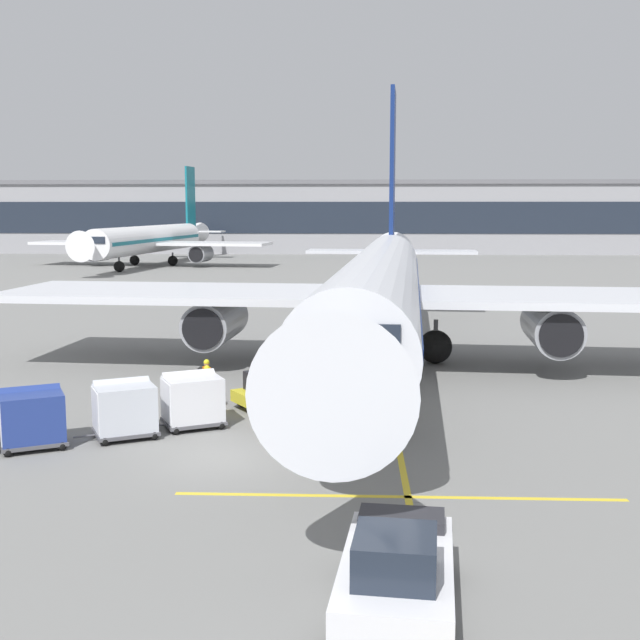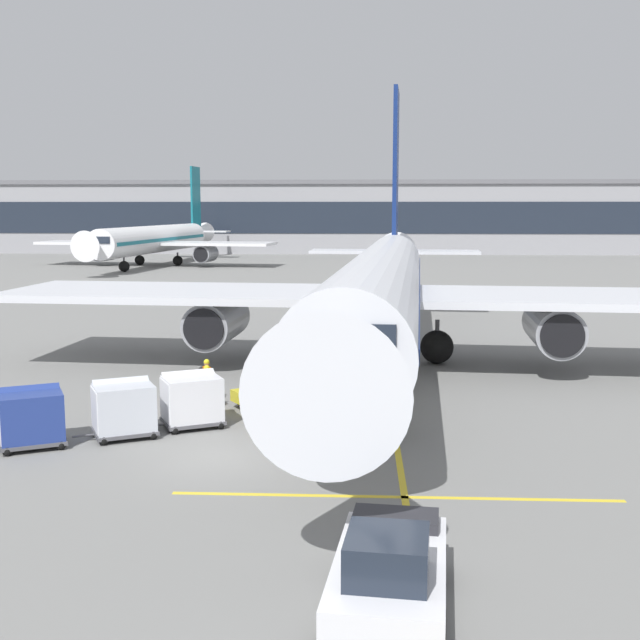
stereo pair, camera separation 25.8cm
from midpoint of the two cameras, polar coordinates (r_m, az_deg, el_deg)
name	(u,v)px [view 2 (the right image)]	position (r m, az deg, el deg)	size (l,w,h in m)	color
ground_plane	(220,458)	(24.83, -6.93, -9.81)	(600.00, 600.00, 0.00)	slate
parked_airplane	(382,286)	(37.97, 4.67, 2.43)	(36.97, 46.38, 15.77)	silver
belt_loader	(284,383)	(30.68, -2.35, -4.53)	(4.97, 3.96, 3.30)	gold
baggage_cart_lead	(192,399)	(28.07, -8.98, -5.62)	(2.79, 2.32, 1.91)	#515156
baggage_cart_second	(124,408)	(27.29, -13.71, -6.16)	(2.79, 2.32, 1.91)	#515156
baggage_cart_third	(31,416)	(27.03, -19.84, -6.55)	(2.79, 2.32, 1.91)	#515156
pushback_tug	(389,571)	(15.71, 5.52, -17.54)	(2.57, 4.60, 1.83)	silver
ground_crew_by_loader	(207,385)	(30.19, -7.90, -4.63)	(0.45, 0.43, 1.74)	#514C42
ground_crew_by_carts	(272,390)	(29.08, -3.26, -5.06)	(0.50, 0.40, 1.74)	#514C42
ground_crew_marshaller	(207,378)	(31.37, -7.92, -4.15)	(0.38, 0.52, 1.74)	#514C42
ground_crew_wingwalker	(303,382)	(30.34, -1.01, -4.49)	(0.52, 0.38, 1.74)	#333847
safety_cone_engine_keepout	(265,373)	(35.30, -3.77, -3.86)	(0.55, 0.55, 0.63)	black
apron_guidance_line_lead_in	(385,369)	(37.69, 4.90, -3.57)	(0.20, 110.00, 0.01)	yellow
apron_guidance_line_stop_bar	(396,497)	(21.60, 5.84, -12.57)	(12.00, 0.20, 0.01)	yellow
terminal_building	(280,217)	(137.44, -2.87, 7.42)	(140.80, 14.71, 12.09)	#939399
distant_airplane	(156,240)	(106.59, -11.69, 5.69)	(31.97, 40.91, 13.70)	white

